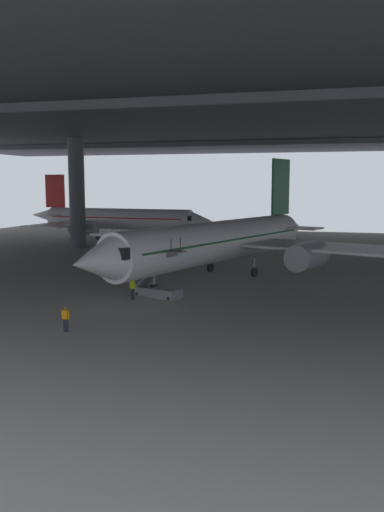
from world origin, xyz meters
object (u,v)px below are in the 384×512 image
at_px(crew_worker_by_stairs, 132,287).
at_px(airplane_distant, 115,219).
at_px(airplane_main, 221,241).
at_px(crew_worker_near_nose, 66,317).
at_px(boarding_stairs, 159,287).

distance_m(crew_worker_by_stairs, airplane_distant, 47.04).
bearing_deg(crew_worker_by_stairs, airplane_main, 69.36).
relative_size(crew_worker_near_nose, airplane_distant, 0.05).
bearing_deg(airplane_distant, crew_worker_near_nose, -69.71).
xyz_separation_m(crew_worker_near_nose, airplane_distant, (-19.27, 52.10, 2.37)).
relative_size(boarding_stairs, crew_worker_near_nose, 3.01).
bearing_deg(airplane_main, crew_worker_by_stairs, -110.64).
distance_m(boarding_stairs, crew_worker_near_nose, 11.36).
height_order(crew_worker_near_nose, crew_worker_by_stairs, crew_worker_by_stairs).
distance_m(airplane_main, crew_worker_by_stairs, 12.58).
distance_m(airplane_main, crew_worker_near_nose, 21.74).
height_order(airplane_main, boarding_stairs, airplane_main).
relative_size(crew_worker_by_stairs, airplane_distant, 0.05).
bearing_deg(boarding_stairs, crew_worker_by_stairs, -132.48).
bearing_deg(airplane_main, airplane_distant, 127.84).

